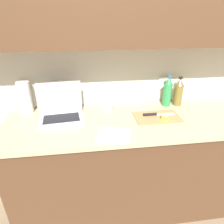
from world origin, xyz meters
TOP-DOWN VIEW (x-y plane):
  - ground_plane at (0.00, 0.00)m, footprint 12.00×12.00m
  - wall_back at (-0.00, 0.26)m, footprint 5.20×0.38m
  - counter_unit at (0.02, 0.00)m, footprint 2.38×0.66m
  - laptop at (-0.75, 0.10)m, footprint 0.36×0.29m
  - cutting_board at (0.01, -0.00)m, footprint 0.36×0.23m
  - knife at (-0.01, 0.03)m, footprint 0.26×0.04m
  - lemon_half_cut at (0.05, -0.04)m, footprint 0.06×0.06m
  - bottle_green_soda at (0.27, 0.23)m, footprint 0.08×0.08m
  - bottle_oil_tall at (0.17, 0.23)m, footprint 0.07×0.07m
  - measuring_cup at (-0.37, 0.20)m, footprint 0.11×0.09m
  - paper_towel_roll at (-1.04, 0.24)m, footprint 0.10×0.10m
  - dish_towel at (-0.38, -0.22)m, footprint 0.25×0.21m

SIDE VIEW (x-z plane):
  - ground_plane at x=0.00m, z-range 0.00..0.00m
  - counter_unit at x=0.02m, z-range 0.01..0.90m
  - cutting_board at x=0.01m, z-range 0.89..0.90m
  - dish_towel at x=-0.38m, z-range 0.89..0.92m
  - knife at x=-0.01m, z-range 0.90..0.92m
  - lemon_half_cut at x=0.05m, z-range 0.90..0.93m
  - measuring_cup at x=-0.37m, z-range 0.89..1.00m
  - laptop at x=-0.75m, z-range 0.82..1.09m
  - bottle_green_soda at x=0.27m, z-range 0.88..1.14m
  - bottle_oil_tall at x=0.17m, z-range 0.88..1.16m
  - paper_towel_roll at x=-1.04m, z-range 0.89..1.16m
  - wall_back at x=0.00m, z-range 0.26..2.86m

